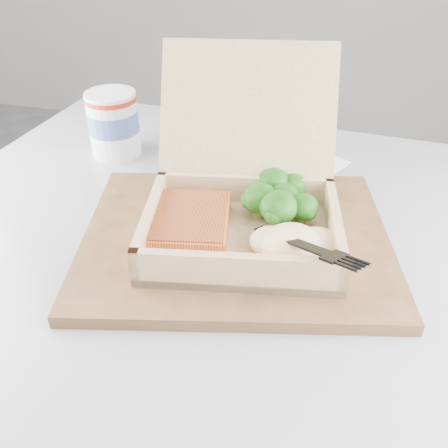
% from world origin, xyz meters
% --- Properties ---
extents(cafe_table, '(0.92, 0.92, 0.75)m').
position_xyz_m(cafe_table, '(0.29, -0.04, 0.56)').
color(cafe_table, black).
rests_on(cafe_table, floor).
extents(serving_tray, '(0.41, 0.36, 0.02)m').
position_xyz_m(serving_tray, '(0.31, 0.02, 0.76)').
color(serving_tray, brown).
rests_on(serving_tray, cafe_table).
extents(takeout_container, '(0.26, 0.29, 0.18)m').
position_xyz_m(takeout_container, '(0.31, 0.04, 0.81)').
color(takeout_container, tan).
rests_on(takeout_container, serving_tray).
extents(salmon_fillet, '(0.10, 0.12, 0.02)m').
position_xyz_m(salmon_fillet, '(0.26, -0.00, 0.79)').
color(salmon_fillet, orange).
rests_on(salmon_fillet, takeout_container).
extents(broccoli_pile, '(0.10, 0.10, 0.04)m').
position_xyz_m(broccoli_pile, '(0.35, 0.06, 0.80)').
color(broccoli_pile, '#2B781A').
rests_on(broccoli_pile, takeout_container).
extents(mashed_potatoes, '(0.10, 0.09, 0.04)m').
position_xyz_m(mashed_potatoes, '(0.38, -0.02, 0.79)').
color(mashed_potatoes, beige).
rests_on(mashed_potatoes, takeout_container).
extents(plastic_fork, '(0.13, 0.12, 0.03)m').
position_xyz_m(plastic_fork, '(0.36, -0.02, 0.81)').
color(plastic_fork, black).
rests_on(plastic_fork, mashed_potatoes).
extents(paper_cup, '(0.08, 0.08, 0.10)m').
position_xyz_m(paper_cup, '(0.07, 0.21, 0.80)').
color(paper_cup, white).
rests_on(paper_cup, cafe_table).
extents(receipt, '(0.14, 0.17, 0.00)m').
position_xyz_m(receipt, '(0.36, 0.22, 0.75)').
color(receipt, white).
rests_on(receipt, cafe_table).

